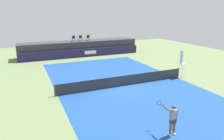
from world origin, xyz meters
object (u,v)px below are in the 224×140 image
at_px(spectator_chair_center, 88,37).
at_px(net_post_far, 178,73).
at_px(tennis_player, 173,119).
at_px(net_post_near, 55,90).
at_px(tennis_ball, 153,77).
at_px(spectator_chair_left, 80,38).
at_px(umpire_chair, 182,62).
at_px(spectator_chair_far_left, 74,38).

distance_m(spectator_chair_center, net_post_far, 15.89).
height_order(spectator_chair_center, tennis_player, spectator_chair_center).
bearing_deg(net_post_far, tennis_player, -132.55).
height_order(net_post_near, tennis_player, tennis_player).
bearing_deg(spectator_chair_center, tennis_ball, -79.45).
xyz_separation_m(spectator_chair_left, tennis_ball, (3.79, -14.06, -2.66)).
xyz_separation_m(spectator_chair_center, umpire_chair, (5.30, -14.92, -1.11)).
height_order(spectator_chair_center, net_post_near, spectator_chair_center).
xyz_separation_m(spectator_chair_center, net_post_far, (4.96, -14.93, -2.19)).
bearing_deg(umpire_chair, net_post_near, -179.93).
relative_size(net_post_far, tennis_player, 0.56).
distance_m(spectator_chair_left, umpire_chair, 16.39).
bearing_deg(umpire_chair, net_post_far, -177.48).
xyz_separation_m(umpire_chair, tennis_ball, (-2.70, 0.94, -1.55)).
height_order(umpire_chair, net_post_far, umpire_chair).
bearing_deg(net_post_far, spectator_chair_center, 108.37).
bearing_deg(spectator_chair_left, spectator_chair_center, -4.29).
bearing_deg(spectator_chair_center, umpire_chair, -70.43).
distance_m(umpire_chair, net_post_far, 1.14).
distance_m(umpire_chair, tennis_player, 11.17).
relative_size(spectator_chair_far_left, spectator_chair_center, 1.00).
height_order(spectator_chair_left, net_post_far, spectator_chair_left).
bearing_deg(spectator_chair_center, net_post_near, -116.48).
height_order(umpire_chair, net_post_near, umpire_chair).
xyz_separation_m(umpire_chair, net_post_near, (-12.74, -0.02, -1.09)).
distance_m(spectator_chair_far_left, net_post_far, 16.75).
height_order(spectator_chair_far_left, spectator_chair_center, same).
bearing_deg(tennis_player, umpire_chair, 46.20).
distance_m(spectator_chair_center, net_post_near, 16.83).
height_order(spectator_chair_left, umpire_chair, spectator_chair_left).
relative_size(spectator_chair_far_left, tennis_ball, 13.06).
relative_size(spectator_chair_center, net_post_near, 0.89).
height_order(spectator_chair_far_left, net_post_far, spectator_chair_far_left).
distance_m(tennis_player, tennis_ball, 10.34).
distance_m(net_post_near, tennis_player, 9.49).
relative_size(spectator_chair_left, tennis_ball, 13.06).
xyz_separation_m(spectator_chair_center, net_post_near, (-7.44, -14.93, -2.19)).
bearing_deg(tennis_player, spectator_chair_far_left, 89.55).
distance_m(spectator_chair_left, net_post_far, 16.38).
xyz_separation_m(tennis_player, tennis_ball, (5.02, 8.99, -0.92)).
height_order(umpire_chair, tennis_ball, umpire_chair).
xyz_separation_m(umpire_chair, net_post_far, (-0.34, -0.02, -1.09)).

